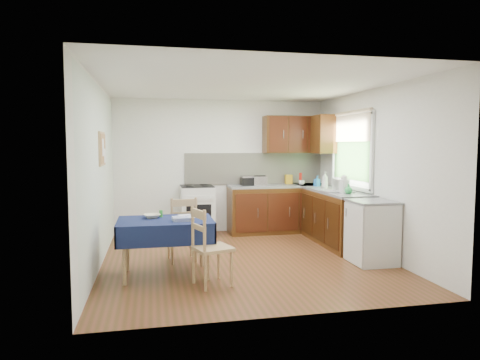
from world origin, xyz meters
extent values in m
plane|color=#513415|center=(0.00, 0.00, 0.00)|extent=(4.20, 4.20, 0.00)
cube|color=white|center=(0.00, 0.00, 2.50)|extent=(4.00, 4.20, 0.02)
cube|color=white|center=(0.00, 2.10, 1.25)|extent=(4.00, 0.02, 2.50)
cube|color=white|center=(0.00, -2.10, 1.25)|extent=(4.00, 0.02, 2.50)
cube|color=silver|center=(-2.00, 0.00, 1.25)|extent=(0.02, 4.20, 2.50)
cube|color=white|center=(2.00, 0.00, 1.25)|extent=(0.02, 4.20, 2.50)
cube|color=#341D09|center=(1.05, 1.80, 0.43)|extent=(1.90, 0.60, 0.86)
cube|color=#341D09|center=(1.70, 0.65, 0.43)|extent=(0.60, 1.70, 0.86)
cube|color=slate|center=(1.05, 1.80, 0.88)|extent=(1.90, 0.60, 0.04)
cube|color=slate|center=(1.70, 0.65, 0.88)|extent=(0.60, 1.70, 0.04)
cube|color=slate|center=(1.70, 1.80, 0.88)|extent=(0.60, 0.60, 0.04)
cube|color=beige|center=(0.65, 2.08, 1.20)|extent=(2.70, 0.02, 0.60)
cube|color=#341D09|center=(1.40, 1.93, 1.85)|extent=(1.20, 0.35, 0.70)
cube|color=#341D09|center=(1.82, 1.50, 1.85)|extent=(0.35, 0.50, 0.70)
cube|color=silver|center=(-0.50, 1.80, 0.45)|extent=(0.60, 0.60, 0.90)
cube|color=black|center=(-0.50, 1.80, 0.91)|extent=(0.58, 0.58, 0.02)
cube|color=black|center=(-0.50, 1.50, 0.45)|extent=(0.44, 0.01, 0.32)
cube|color=#2C5222|center=(1.99, 0.70, 1.50)|extent=(0.01, 1.40, 0.85)
cube|color=silver|center=(1.97, 0.70, 2.15)|extent=(0.04, 1.48, 0.06)
cube|color=silver|center=(1.97, 0.70, 0.95)|extent=(0.04, 1.48, 0.06)
cube|color=tan|center=(1.96, 0.70, 1.93)|extent=(0.02, 1.36, 0.44)
cube|color=silver|center=(1.70, -0.55, 0.42)|extent=(0.55, 0.58, 0.85)
cube|color=slate|center=(1.70, -0.55, 0.87)|extent=(0.58, 0.60, 0.03)
cube|color=#A27551|center=(-1.98, 0.30, 1.60)|extent=(0.02, 0.62, 0.47)
cube|color=#9C6041|center=(-1.96, 0.30, 1.60)|extent=(0.01, 0.56, 0.41)
cube|color=white|center=(-1.95, 0.22, 1.62)|extent=(0.00, 0.18, 0.24)
cube|color=white|center=(-1.95, 0.42, 1.50)|extent=(0.00, 0.15, 0.20)
cube|color=#0E1838|center=(-1.14, -0.53, 0.70)|extent=(1.14, 0.76, 0.03)
cube|color=#0E1838|center=(-1.14, -0.92, 0.59)|extent=(1.18, 0.02, 0.26)
cube|color=#0E1838|center=(-1.14, -0.13, 0.59)|extent=(1.18, 0.02, 0.26)
cube|color=#0E1838|center=(-1.72, -0.53, 0.59)|extent=(0.02, 0.80, 0.26)
cube|color=#0E1838|center=(-0.56, -0.53, 0.59)|extent=(0.02, 0.80, 0.26)
cylinder|color=#A27551|center=(-1.63, -0.83, 0.34)|extent=(0.05, 0.05, 0.69)
cylinder|color=#A27551|center=(-0.65, -0.83, 0.34)|extent=(0.05, 0.05, 0.69)
cylinder|color=#A27551|center=(-1.63, -0.22, 0.34)|extent=(0.05, 0.05, 0.69)
cylinder|color=#A27551|center=(-0.65, -0.22, 0.34)|extent=(0.05, 0.05, 0.69)
cube|color=#A27551|center=(-0.89, 0.12, 0.44)|extent=(0.45, 0.45, 0.04)
cube|color=#A27551|center=(-0.87, -0.05, 0.78)|extent=(0.37, 0.07, 0.29)
cylinder|color=#A27551|center=(-0.75, 0.31, 0.22)|extent=(0.04, 0.04, 0.44)
cylinder|color=#A27551|center=(-1.08, 0.27, 0.22)|extent=(0.04, 0.04, 0.44)
cylinder|color=#A27551|center=(-0.71, -0.02, 0.22)|extent=(0.04, 0.04, 0.44)
cylinder|color=#A27551|center=(-1.04, -0.06, 0.22)|extent=(0.04, 0.04, 0.44)
cube|color=#A27551|center=(-0.62, -1.03, 0.44)|extent=(0.52, 0.52, 0.04)
cube|color=#A27551|center=(-0.78, -1.08, 0.78)|extent=(0.14, 0.36, 0.29)
cylinder|color=#A27551|center=(-0.41, -1.13, 0.22)|extent=(0.04, 0.04, 0.44)
cylinder|color=#A27551|center=(-0.51, -0.82, 0.22)|extent=(0.04, 0.04, 0.44)
cylinder|color=#A27551|center=(-0.72, -1.24, 0.22)|extent=(0.04, 0.04, 0.44)
cylinder|color=#A27551|center=(-0.83, -0.92, 0.22)|extent=(0.04, 0.04, 0.44)
cube|color=#B2B2B7|center=(0.66, 1.71, 0.99)|extent=(0.25, 0.16, 0.17)
cube|color=black|center=(0.66, 1.71, 1.08)|extent=(0.21, 0.02, 0.02)
cube|color=black|center=(0.49, 1.84, 0.97)|extent=(0.31, 0.27, 0.14)
cube|color=#B2B2B7|center=(0.49, 1.84, 1.06)|extent=(0.31, 0.27, 0.03)
cylinder|color=#B2180E|center=(1.46, 1.74, 1.01)|extent=(0.05, 0.05, 0.23)
cube|color=gold|center=(1.30, 1.97, 0.99)|extent=(0.14, 0.10, 0.18)
cube|color=gray|center=(1.63, 0.44, 0.91)|extent=(0.45, 0.34, 0.02)
cylinder|color=silver|center=(1.63, 0.44, 1.01)|extent=(0.06, 0.21, 0.21)
cylinder|color=silver|center=(1.67, 0.29, 1.01)|extent=(0.17, 0.17, 0.21)
sphere|color=silver|center=(1.67, 0.29, 1.13)|extent=(0.11, 0.11, 0.11)
imported|color=white|center=(1.46, 1.67, 0.95)|extent=(0.13, 0.13, 0.09)
imported|color=silver|center=(1.65, 1.02, 1.04)|extent=(0.14, 0.14, 0.29)
imported|color=blue|center=(1.66, 1.40, 1.00)|extent=(0.11, 0.11, 0.19)
imported|color=green|center=(1.68, 0.16, 0.98)|extent=(0.14, 0.14, 0.15)
imported|color=beige|center=(-1.31, -0.39, 0.74)|extent=(0.25, 0.25, 0.05)
imported|color=white|center=(-0.95, -0.39, 0.72)|extent=(0.21, 0.25, 0.02)
cylinder|color=#268D30|center=(-1.19, -0.33, 0.76)|extent=(0.04, 0.04, 0.09)
cube|color=navy|center=(-0.92, -0.64, 0.74)|extent=(0.27, 0.22, 0.05)
camera|label=1|loc=(-1.30, -5.93, 1.65)|focal=32.00mm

